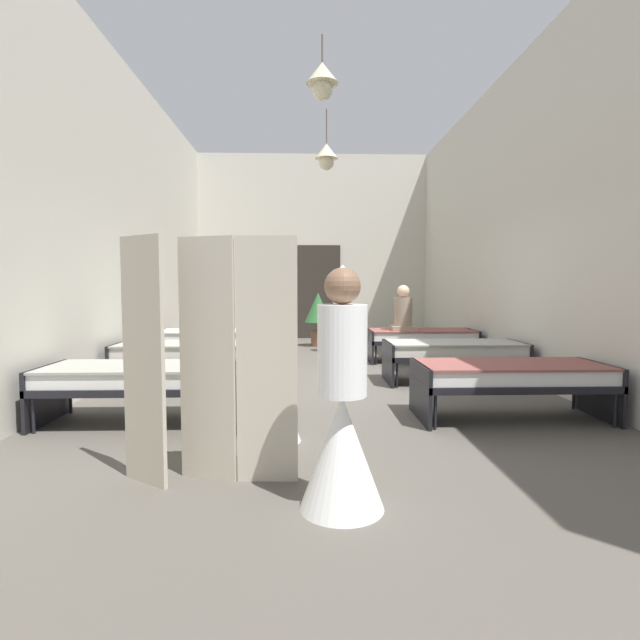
{
  "coord_description": "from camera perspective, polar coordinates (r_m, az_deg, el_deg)",
  "views": [
    {
      "loc": [
        -0.24,
        -6.76,
        1.36
      ],
      "look_at": [
        0.0,
        0.53,
        0.85
      ],
      "focal_mm": 27.4,
      "sensor_mm": 36.0,
      "label": 1
    }
  ],
  "objects": [
    {
      "name": "nurse_mid_aisle",
      "position": [
        3.02,
        2.59,
        -11.97
      ],
      "size": [
        0.52,
        0.52,
        1.49
      ],
      "rotation": [
        0.0,
        0.0,
        3.74
      ],
      "color": "white",
      "rests_on": "ground"
    },
    {
      "name": "ground_plane",
      "position": [
        6.91,
        0.15,
        -7.76
      ],
      "size": [
        6.43,
        12.4,
        0.1
      ],
      "primitive_type": "cube",
      "color": "#59544C"
    },
    {
      "name": "bed_right_row_2",
      "position": [
        8.96,
        11.73,
        -1.97
      ],
      "size": [
        1.9,
        0.84,
        0.57
      ],
      "color": "black",
      "rests_on": "ground"
    },
    {
      "name": "potted_plant",
      "position": [
        10.97,
        -0.24,
        1.02
      ],
      "size": [
        0.6,
        0.6,
        1.21
      ],
      "color": "brown",
      "rests_on": "ground"
    },
    {
      "name": "bed_left_row_1",
      "position": [
        7.01,
        -15.32,
        -3.68
      ],
      "size": [
        1.9,
        0.84,
        0.57
      ],
      "color": "black",
      "rests_on": "ground"
    },
    {
      "name": "bed_left_row_2",
      "position": [
        8.86,
        -12.47,
        -2.05
      ],
      "size": [
        1.9,
        0.84,
        0.57
      ],
      "color": "black",
      "rests_on": "ground"
    },
    {
      "name": "patient_seated_primary",
      "position": [
        8.77,
        9.67,
        0.75
      ],
      "size": [
        0.44,
        0.44,
        0.8
      ],
      "color": "gray",
      "rests_on": "bed_right_row_2"
    },
    {
      "name": "privacy_screen",
      "position": [
        3.46,
        -13.17,
        -4.59
      ],
      "size": [
        1.23,
        0.28,
        1.7
      ],
      "rotation": [
        0.0,
        0.0,
        -0.33
      ],
      "color": "#BCB29E",
      "rests_on": "ground"
    },
    {
      "name": "nurse_far_aisle",
      "position": [
        9.85,
        2.41,
        -0.83
      ],
      "size": [
        0.52,
        0.52,
        1.49
      ],
      "rotation": [
        0.0,
        0.0,
        2.56
      ],
      "color": "white",
      "rests_on": "ground"
    },
    {
      "name": "bed_right_row_0",
      "position": [
        5.38,
        21.36,
        -6.14
      ],
      "size": [
        1.9,
        0.84,
        0.57
      ],
      "color": "black",
      "rests_on": "ground"
    },
    {
      "name": "room_shell",
      "position": [
        8.1,
        -0.17,
        11.12
      ],
      "size": [
        6.23,
        12.0,
        4.71
      ],
      "color": "beige",
      "rests_on": "ground"
    },
    {
      "name": "nurse_near_aisle",
      "position": [
        4.31,
        -5.75,
        -7.15
      ],
      "size": [
        0.52,
        0.52,
        1.49
      ],
      "rotation": [
        0.0,
        0.0,
        4.29
      ],
      "color": "white",
      "rests_on": "ground"
    },
    {
      "name": "bed_right_row_1",
      "position": [
        7.14,
        15.33,
        -3.54
      ],
      "size": [
        1.9,
        0.84,
        0.57
      ],
      "color": "black",
      "rests_on": "ground"
    },
    {
      "name": "bed_left_row_0",
      "position": [
        5.21,
        -20.19,
        -6.44
      ],
      "size": [
        1.9,
        0.84,
        0.57
      ],
      "color": "black",
      "rests_on": "ground"
    }
  ]
}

